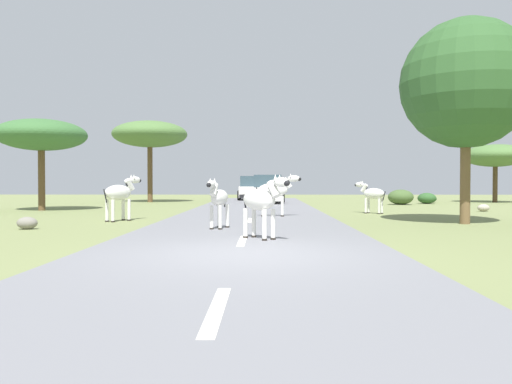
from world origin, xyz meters
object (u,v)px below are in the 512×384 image
object	(u,v)px
zebra_2	(120,193)
bush_0	(427,198)
zebra_1	(275,191)
car_1	(268,190)
car_0	(252,189)
tree_4	(150,135)
tree_2	(466,84)
zebra_4	(372,194)
zebra_0	(219,199)
rock_2	(27,223)
zebra_3	(262,201)
tree_1	(41,135)
bush_1	(401,197)
bush_4	(430,199)
tree_0	(495,156)
rock_0	(483,208)

from	to	relation	value
zebra_2	bush_0	world-z (taller)	zebra_2
zebra_1	car_1	xyz separation A→B (m)	(-0.16, 12.25, -0.17)
car_0	tree_4	xyz separation A→B (m)	(-6.73, -3.57, 3.68)
tree_2	tree_4	size ratio (longest dim) A/B	1.21
zebra_4	tree_2	bearing A→B (deg)	-119.06
zebra_0	rock_2	xyz separation A→B (m)	(-5.52, 0.28, -0.71)
zebra_3	zebra_4	xyz separation A→B (m)	(4.68, 10.22, -0.09)
tree_1	bush_0	world-z (taller)	tree_1
tree_4	bush_0	world-z (taller)	tree_4
zebra_4	bush_1	bearing A→B (deg)	19.29
zebra_2	car_1	xyz separation A→B (m)	(5.22, 14.12, -0.12)
car_1	tree_4	xyz separation A→B (m)	(-7.92, 2.33, 3.68)
bush_4	tree_2	bearing A→B (deg)	-104.59
tree_0	rock_2	size ratio (longest dim) A/B	7.28
zebra_3	tree_4	world-z (taller)	tree_4
bush_0	bush_1	distance (m)	2.36
zebra_2	tree_1	world-z (taller)	tree_1
zebra_0	bush_1	bearing A→B (deg)	-106.06
zebra_1	tree_1	bearing A→B (deg)	-110.19
zebra_0	rock_0	xyz separation A→B (m)	(11.34, 9.29, -0.72)
tree_4	bush_1	distance (m)	16.71
zebra_4	tree_4	world-z (taller)	tree_4
zebra_4	rock_0	xyz separation A→B (m)	(5.45, 1.63, -0.67)
zebra_2	bush_0	distance (m)	20.80
tree_1	bush_1	bearing A→B (deg)	19.18
rock_0	tree_2	bearing A→B (deg)	-117.34
bush_1	car_0	bearing A→B (deg)	142.32
zebra_4	tree_0	size ratio (longest dim) A/B	0.33
car_0	bush_4	world-z (taller)	car_0
rock_0	zebra_4	bearing A→B (deg)	-163.32
tree_4	zebra_4	bearing A→B (deg)	-44.50
zebra_1	zebra_4	xyz separation A→B (m)	(4.20, 2.50, -0.18)
tree_2	rock_0	size ratio (longest dim) A/B	12.18
tree_1	tree_2	world-z (taller)	tree_2
zebra_0	rock_0	bearing A→B (deg)	-126.64
zebra_1	car_1	bearing A→B (deg)	-176.71
zebra_4	bush_4	xyz separation A→B (m)	(6.26, 11.61, -0.58)
bush_4	rock_0	xyz separation A→B (m)	(-0.81, -9.98, -0.09)
tree_1	tree_4	xyz separation A→B (m)	(2.90, 9.98, 0.97)
zebra_0	tree_0	xyz separation A→B (m)	(16.53, 19.56, 2.19)
tree_2	bush_4	size ratio (longest dim) A/B	7.71
car_0	rock_2	distance (m)	23.76
zebra_4	bush_0	xyz separation A→B (m)	(5.52, 9.91, -0.50)
zebra_2	zebra_1	bearing A→B (deg)	50.19
zebra_4	car_0	xyz separation A→B (m)	(-5.56, 15.65, 0.01)
zebra_0	tree_2	bearing A→B (deg)	-149.14
bush_4	zebra_1	bearing A→B (deg)	-126.57
zebra_0	rock_2	bearing A→B (deg)	11.17
rock_0	bush_4	bearing A→B (deg)	85.34
tree_2	bush_4	bearing A→B (deg)	75.41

